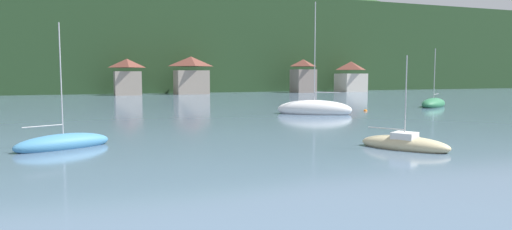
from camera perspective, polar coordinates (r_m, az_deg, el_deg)
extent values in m
cube|color=#264223|center=(115.63, -17.18, 8.25)|extent=(352.00, 46.63, 21.04)
ellipsoid|color=#264223|center=(127.95, -13.39, 6.61)|extent=(246.40, 32.64, 50.27)
cube|color=gray|center=(86.78, -15.90, 3.88)|extent=(4.62, 5.13, 4.36)
pyramid|color=brown|center=(86.79, -15.96, 6.31)|extent=(4.85, 5.39, 1.62)
cube|color=gray|center=(88.67, -8.17, 4.11)|extent=(6.03, 5.37, 4.56)
pyramid|color=brown|center=(88.69, -8.20, 6.71)|extent=(6.33, 5.64, 1.88)
cube|color=gray|center=(96.25, 5.97, 4.30)|extent=(4.23, 4.48, 4.84)
pyramid|color=brown|center=(96.27, 5.99, 6.56)|extent=(4.45, 4.71, 1.48)
cube|color=beige|center=(102.53, 11.85, 4.03)|extent=(5.33, 5.40, 3.97)
pyramid|color=brown|center=(102.53, 11.89, 6.10)|extent=(5.60, 5.67, 1.87)
ellipsoid|color=#2D754C|center=(57.43, 21.48, 1.31)|extent=(6.58, 5.54, 1.43)
cylinder|color=#B7B7BC|center=(57.32, 21.59, 4.75)|extent=(0.08, 0.08, 6.12)
cylinder|color=#ADADB2|center=(58.49, 21.77, 2.47)|extent=(1.91, 1.37, 0.07)
ellipsoid|color=teal|center=(25.48, -23.12, -3.35)|extent=(5.03, 3.32, 1.05)
cylinder|color=#B7B7BC|center=(25.23, -23.38, 3.97)|extent=(0.06, 0.06, 5.92)
cylinder|color=#ADADB2|center=(25.01, -25.29, -1.28)|extent=(1.82, 0.88, 0.05)
ellipsoid|color=white|center=(43.88, 7.35, 0.67)|extent=(7.25, 5.83, 1.87)
cylinder|color=#B7B7BC|center=(43.79, 7.43, 7.69)|extent=(0.09, 0.09, 9.71)
cylinder|color=#ADADB2|center=(43.69, 8.93, 2.84)|extent=(2.04, 1.36, 0.08)
ellipsoid|color=#CCBC8E|center=(24.42, 18.21, -3.60)|extent=(3.66, 4.73, 0.95)
cylinder|color=#B7B7BC|center=(24.18, 18.37, 2.06)|extent=(0.06, 0.06, 4.30)
cylinder|color=#ADADB2|center=(24.68, 16.07, -1.63)|extent=(1.07, 1.75, 0.05)
cube|color=silver|center=(24.36, 18.24, -2.54)|extent=(1.53, 1.52, 0.39)
sphere|color=orange|center=(48.34, 13.63, 0.48)|extent=(0.40, 0.40, 0.40)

